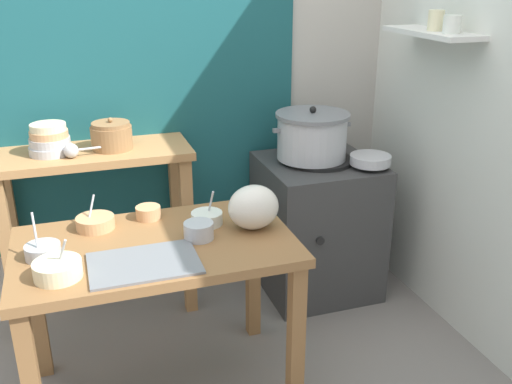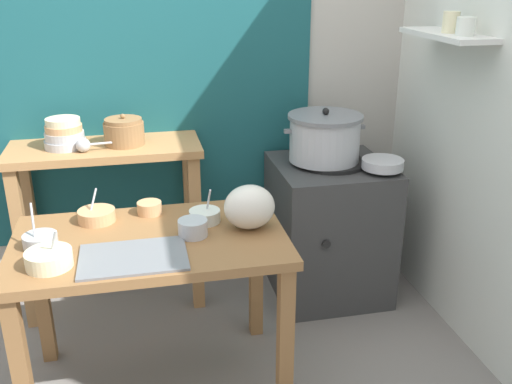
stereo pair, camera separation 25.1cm
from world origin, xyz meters
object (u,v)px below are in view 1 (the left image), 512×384
(back_shelf_table, at_px, (96,192))
(prep_bowl_0, at_px, (58,269))
(stove_block, at_px, (317,225))
(prep_bowl_3, at_px, (207,217))
(prep_table, at_px, (157,267))
(plastic_bag, at_px, (253,207))
(prep_bowl_2, at_px, (148,212))
(serving_tray, at_px, (144,263))
(prep_bowl_4, at_px, (43,251))
(prep_bowl_1, at_px, (95,222))
(prep_bowl_5, at_px, (199,230))
(bowl_stack_enamel, at_px, (50,140))
(ladle, at_px, (73,150))
(steamer_pot, at_px, (312,136))
(wide_pan, at_px, (370,160))
(clay_pot, at_px, (112,136))

(back_shelf_table, relative_size, prep_bowl_0, 5.69)
(stove_block, relative_size, prep_bowl_3, 5.03)
(prep_table, distance_m, stove_block, 1.18)
(prep_bowl_0, xyz_separation_m, prep_bowl_3, (0.60, 0.27, -0.00))
(plastic_bag, bearing_deg, prep_table, -179.24)
(prep_bowl_2, bearing_deg, prep_bowl_0, -132.40)
(serving_tray, bearing_deg, prep_bowl_4, 153.86)
(plastic_bag, height_order, prep_bowl_1, plastic_bag)
(prep_bowl_5, bearing_deg, bowl_stack_enamel, 125.30)
(stove_block, distance_m, prep_bowl_4, 1.57)
(stove_block, bearing_deg, plastic_bag, -133.44)
(stove_block, bearing_deg, prep_bowl_5, -142.17)
(bowl_stack_enamel, distance_m, serving_tray, 0.99)
(prep_table, distance_m, ladle, 0.77)
(steamer_pot, bearing_deg, plastic_bag, -130.44)
(back_shelf_table, xyz_separation_m, wide_pan, (1.38, -0.30, 0.13))
(prep_bowl_0, bearing_deg, steamer_pot, 31.34)
(prep_bowl_3, relative_size, prep_bowl_4, 0.87)
(stove_block, distance_m, serving_tray, 1.35)
(serving_tray, relative_size, prep_bowl_5, 3.32)
(stove_block, distance_m, steamer_pot, 0.52)
(back_shelf_table, distance_m, serving_tray, 0.92)
(stove_block, distance_m, clay_pot, 1.22)
(clay_pot, xyz_separation_m, prep_bowl_3, (0.32, -0.63, -0.22))
(plastic_bag, bearing_deg, steamer_pot, 49.56)
(plastic_bag, xyz_separation_m, prep_bowl_2, (-0.40, 0.24, -0.06))
(clay_pot, bearing_deg, bowl_stack_enamel, 178.61)
(prep_bowl_0, bearing_deg, serving_tray, -0.04)
(steamer_pot, relative_size, serving_tray, 1.10)
(stove_block, height_order, steamer_pot, steamer_pot)
(prep_table, xyz_separation_m, back_shelf_table, (-0.18, 0.74, 0.07))
(clay_pot, distance_m, prep_bowl_1, 0.59)
(prep_bowl_5, bearing_deg, prep_bowl_2, 121.69)
(back_shelf_table, bearing_deg, prep_bowl_4, -107.65)
(prep_bowl_4, height_order, prep_bowl_5, prep_bowl_4)
(serving_tray, bearing_deg, plastic_bag, 20.06)
(clay_pot, bearing_deg, wide_pan, -13.26)
(prep_table, bearing_deg, bowl_stack_enamel, 116.33)
(prep_table, relative_size, stove_block, 1.41)
(back_shelf_table, bearing_deg, wide_pan, -12.30)
(prep_table, distance_m, prep_bowl_4, 0.44)
(back_shelf_table, distance_m, bowl_stack_enamel, 0.34)
(steamer_pot, height_order, prep_bowl_4, steamer_pot)
(clay_pot, xyz_separation_m, prep_bowl_5, (0.25, -0.76, -0.21))
(bowl_stack_enamel, distance_m, prep_bowl_2, 0.67)
(steamer_pot, height_order, serving_tray, steamer_pot)
(prep_table, xyz_separation_m, serving_tray, (-0.07, -0.17, 0.12))
(prep_table, relative_size, prep_bowl_1, 6.95)
(ladle, relative_size, wide_pan, 1.26)
(back_shelf_table, distance_m, wide_pan, 1.42)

